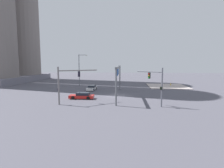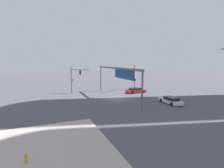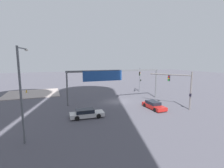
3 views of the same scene
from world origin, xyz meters
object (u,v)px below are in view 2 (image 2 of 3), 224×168
Objects in this scene: traffic_signal_near_corner at (75,77)px; fire_hydrant_on_curb at (26,158)px; sedan_car_waiting_far at (136,90)px; traffic_signal_opposite_side at (132,74)px; sedan_car_approaching at (170,100)px.

traffic_signal_near_corner reaches higher than fire_hydrant_on_curb.
traffic_signal_opposite_side is at bearing 72.20° from sedan_car_waiting_far.
traffic_signal_opposite_side is 15.86m from sedan_car_approaching.
traffic_signal_opposite_side is 8.67× the size of fire_hydrant_on_curb.
traffic_signal_near_corner is 0.98× the size of traffic_signal_opposite_side.
traffic_signal_opposite_side is at bearing -1.08° from sedan_car_approaching.
sedan_car_approaching is 6.72× the size of fire_hydrant_on_curb.
traffic_signal_opposite_side reaches higher than sedan_car_approaching.
traffic_signal_opposite_side reaches higher than fire_hydrant_on_curb.
traffic_signal_near_corner is 14.34m from sedan_car_waiting_far.
traffic_signal_near_corner is at bearing 159.00° from sedan_car_waiting_far.
traffic_signal_near_corner is at bearing 162.02° from fire_hydrant_on_curb.
traffic_signal_opposite_side is 34.45m from fire_hydrant_on_curb.
traffic_signal_opposite_side is 1.29× the size of sedan_car_approaching.
sedan_car_waiting_far is (4.22, -1.33, -3.47)m from traffic_signal_opposite_side.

